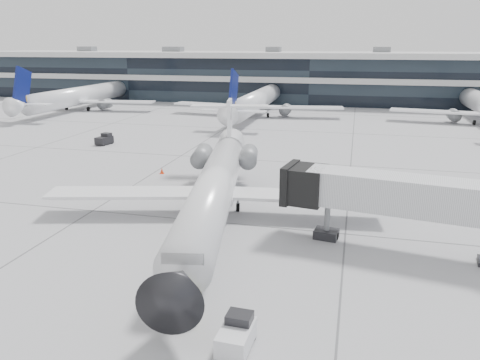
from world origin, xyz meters
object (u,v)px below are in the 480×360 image
(regional_jet, at_px, (216,185))
(jet_bridge, at_px, (420,198))
(ramp_worker, at_px, (191,307))
(baggage_tug, at_px, (237,335))

(regional_jet, distance_m, jet_bridge, 14.79)
(regional_jet, relative_size, jet_bridge, 2.05)
(jet_bridge, relative_size, ramp_worker, 9.11)
(ramp_worker, bearing_deg, jet_bridge, -137.02)
(regional_jet, height_order, ramp_worker, regional_jet)
(jet_bridge, xyz_separation_m, baggage_tug, (-8.74, -12.34, -3.09))
(jet_bridge, xyz_separation_m, ramp_worker, (-11.31, -11.02, -2.86))
(regional_jet, xyz_separation_m, ramp_worker, (3.07, -14.28, -1.72))
(jet_bridge, height_order, ramp_worker, jet_bridge)
(regional_jet, relative_size, ramp_worker, 18.70)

